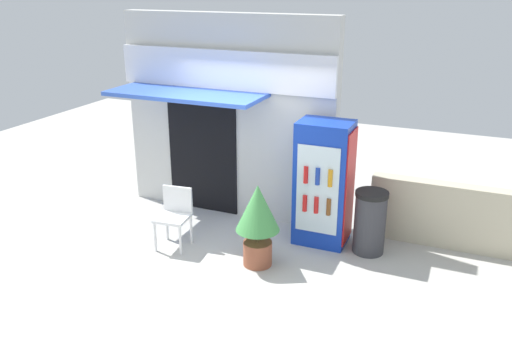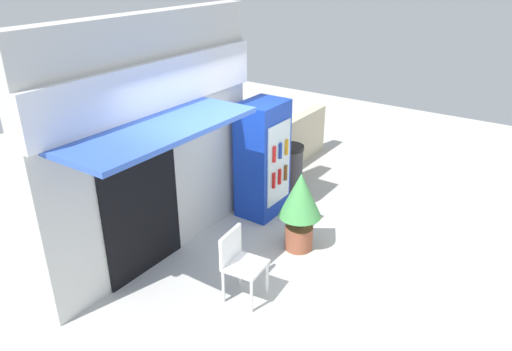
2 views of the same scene
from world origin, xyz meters
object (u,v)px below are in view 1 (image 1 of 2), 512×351
object	(u,v)px
drink_cooler	(324,184)
trash_bin	(370,222)
plastic_chair	(175,212)
potted_plant_near_shop	(258,217)

from	to	relation	value
drink_cooler	trash_bin	size ratio (longest dim) A/B	1.99
plastic_chair	potted_plant_near_shop	world-z (taller)	potted_plant_near_shop
drink_cooler	plastic_chair	world-z (taller)	drink_cooler
potted_plant_near_shop	trash_bin	distance (m)	1.62
drink_cooler	plastic_chair	size ratio (longest dim) A/B	2.10
potted_plant_near_shop	trash_bin	xyz separation A→B (m)	(1.30, 0.94, -0.25)
potted_plant_near_shop	drink_cooler	bearing A→B (deg)	59.12
drink_cooler	trash_bin	xyz separation A→B (m)	(0.70, -0.06, -0.45)
drink_cooler	potted_plant_near_shop	bearing A→B (deg)	-120.88
plastic_chair	trash_bin	world-z (taller)	trash_bin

